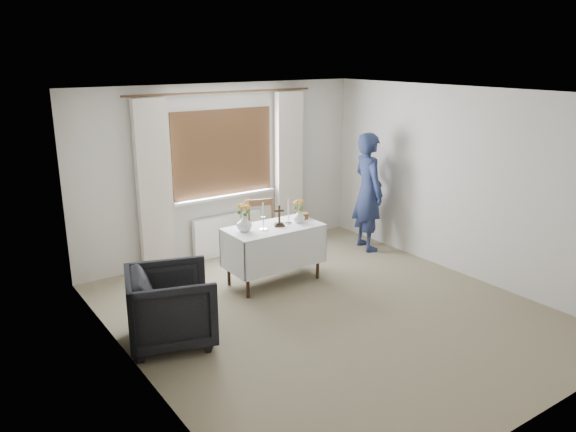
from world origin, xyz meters
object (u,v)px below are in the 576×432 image
Objects in this scene: wooden_chair at (264,231)px; armchair at (171,306)px; flower_vase_left at (244,223)px; wooden_cross at (279,216)px; altar_table at (274,254)px; flower_vase_right at (299,216)px; person at (368,192)px.

armchair is at bearing -126.76° from wooden_chair.
flower_vase_left is at bearing -42.43° from armchair.
wooden_cross is at bearing -90.60° from wooden_chair.
altar_table is 0.83m from wooden_chair.
wooden_cross is 0.31m from flower_vase_right.
wooden_chair is at bearing 44.14° from flower_vase_left.
altar_table is 1.99m from person.
person is at bearing 6.16° from flower_vase_left.
flower_vase_left is at bearing 173.10° from altar_table.
flower_vase_left is (-0.40, 0.05, 0.48)m from altar_table.
flower_vase_right reaches higher than wooden_chair.
armchair is at bearing -162.08° from flower_vase_right.
wooden_chair is 4.30× the size of flower_vase_left.
flower_vase_left is at bearing 173.60° from flower_vase_right.
wooden_cross is at bearing -51.46° from armchair.
person is at bearing -56.75° from armchair.
flower_vase_left is at bearing 109.61° from person.
wooden_cross is at bearing -23.29° from altar_table.
altar_table is 0.63m from flower_vase_left.
person reaches higher than wooden_chair.
flower_vase_left is (-2.30, -0.25, -0.03)m from person.
armchair is at bearing -157.47° from altar_table.
flower_vase_left is (1.34, 0.77, 0.47)m from armchair.
wooden_chair reaches higher than altar_table.
wooden_chair is at bearing -36.80° from armchair.
armchair is 2.26m from flower_vase_right.
altar_table is 1.88m from armchair.
wooden_cross is 1.66× the size of flower_vase_right.
flower_vase_left is 1.23× the size of flower_vase_right.
flower_vase_right is (2.11, 0.68, 0.45)m from armchair.
person is 1.86m from wooden_cross.
wooden_cross reaches higher than flower_vase_right.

